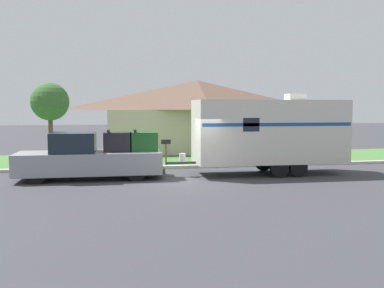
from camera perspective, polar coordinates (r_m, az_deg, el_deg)
ground_plane at (r=17.40m, az=-0.04°, el=-4.94°), size 120.00×120.00×0.00m
curb_strip at (r=21.05m, az=-1.77°, el=-3.04°), size 80.00×0.30×0.14m
lawn_strip at (r=24.65m, az=-2.96°, el=-2.02°), size 80.00×7.00×0.03m
house_across_street at (r=29.75m, az=0.69°, el=4.00°), size 13.08×6.72×4.86m
pickup_truck at (r=18.26m, az=-13.28°, el=-1.75°), size 6.00×1.99×2.05m
travel_trailer at (r=19.31m, az=10.28°, el=1.63°), size 7.95×2.28×3.58m
mailbox at (r=21.82m, az=-3.51°, el=-0.23°), size 0.48×0.20×1.35m
tree_in_yard at (r=24.63m, az=-18.42°, el=5.30°), size 2.06×2.06×4.32m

